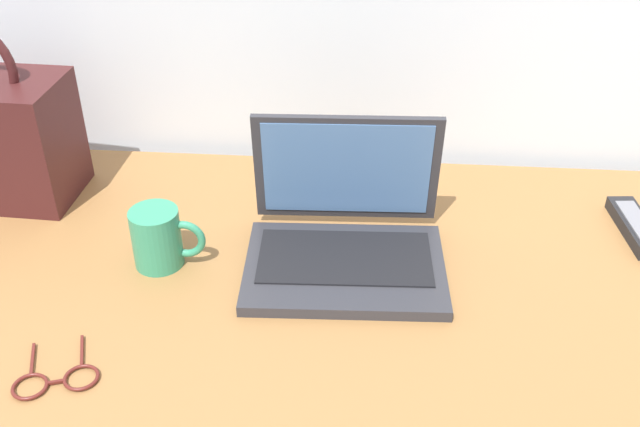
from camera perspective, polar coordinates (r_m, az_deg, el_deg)
desk at (r=1.16m, az=-1.85°, el=-5.51°), size 1.60×0.76×0.03m
laptop at (r=1.17m, az=1.97°, el=-1.50°), size 0.32×0.27×0.22m
coffee_mug at (r=1.18m, az=-12.34°, el=-1.81°), size 0.12×0.08×0.10m
remote_control_near at (r=1.35m, az=23.18°, el=-0.92°), size 0.06×0.16×0.02m
eyeglasses at (r=1.04m, az=-19.72°, el=-11.99°), size 0.12×0.13×0.01m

